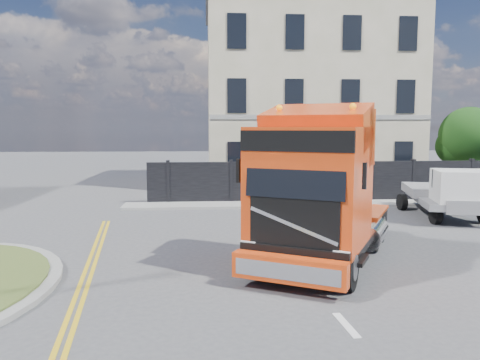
{
  "coord_description": "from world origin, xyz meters",
  "views": [
    {
      "loc": [
        -0.17,
        -13.3,
        3.62
      ],
      "look_at": [
        1.0,
        2.96,
        1.8
      ],
      "focal_mm": 35.0,
      "sensor_mm": 36.0,
      "label": 1
    }
  ],
  "objects": [
    {
      "name": "ground",
      "position": [
        0.0,
        0.0,
        0.0
      ],
      "size": [
        120.0,
        120.0,
        0.0
      ],
      "primitive_type": "plane",
      "color": "#424244",
      "rests_on": "ground"
    },
    {
      "name": "georgian_building",
      "position": [
        6.0,
        16.5,
        5.77
      ],
      "size": [
        12.3,
        10.3,
        12.8
      ],
      "color": "beige",
      "rests_on": "ground"
    },
    {
      "name": "hoarding_fence",
      "position": [
        6.55,
        9.0,
        1.0
      ],
      "size": [
        18.8,
        0.25,
        2.0
      ],
      "color": "black",
      "rests_on": "ground"
    },
    {
      "name": "pavement_far",
      "position": [
        6.0,
        8.1,
        0.06
      ],
      "size": [
        20.0,
        1.6,
        0.12
      ],
      "primitive_type": "cube",
      "color": "gray",
      "rests_on": "ground"
    },
    {
      "name": "tree",
      "position": [
        14.38,
        12.1,
        3.05
      ],
      "size": [
        3.2,
        3.2,
        4.8
      ],
      "color": "#382619",
      "rests_on": "ground"
    },
    {
      "name": "truck",
      "position": [
        2.68,
        -1.54,
        1.84
      ],
      "size": [
        5.48,
        7.23,
        4.1
      ],
      "rotation": [
        0.0,
        0.0,
        -0.49
      ],
      "color": "black",
      "rests_on": "ground"
    },
    {
      "name": "flatbed_pickup",
      "position": [
        9.42,
        4.1,
        1.1
      ],
      "size": [
        3.04,
        5.25,
        2.04
      ],
      "rotation": [
        0.0,
        0.0,
        -0.24
      ],
      "color": "slate",
      "rests_on": "ground"
    }
  ]
}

